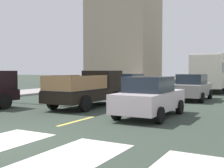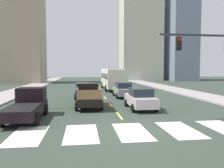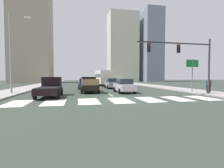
# 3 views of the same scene
# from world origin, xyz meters

# --- Properties ---
(sidewalk_left) EXTENTS (3.94, 110.00, 0.15)m
(sidewalk_left) POSITION_xyz_m (-11.71, 18.00, 0.07)
(sidewalk_left) COLOR #9B9292
(sidewalk_left) RESTS_ON ground
(crosswalk_stripe_4) EXTENTS (1.67, 3.47, 0.01)m
(crosswalk_stripe_4) POSITION_xyz_m (2.64, 0.00, 0.00)
(crosswalk_stripe_4) COLOR silver
(crosswalk_stripe_4) RESTS_ON ground
(lane_dash_0) EXTENTS (0.16, 2.40, 0.01)m
(lane_dash_0) POSITION_xyz_m (0.00, 4.00, 0.00)
(lane_dash_0) COLOR #E4CC50
(lane_dash_0) RESTS_ON ground
(lane_dash_1) EXTENTS (0.16, 2.40, 0.01)m
(lane_dash_1) POSITION_xyz_m (0.00, 9.00, 0.00)
(lane_dash_1) COLOR #E4CC50
(lane_dash_1) RESTS_ON ground
(lane_dash_2) EXTENTS (0.16, 2.40, 0.01)m
(lane_dash_2) POSITION_xyz_m (0.00, 14.00, 0.00)
(lane_dash_2) COLOR #E4CC50
(lane_dash_2) RESTS_ON ground
(lane_dash_3) EXTENTS (0.16, 2.40, 0.01)m
(lane_dash_3) POSITION_xyz_m (0.00, 19.00, 0.00)
(lane_dash_3) COLOR #E4CC50
(lane_dash_3) RESTS_ON ground
(lane_dash_4) EXTENTS (0.16, 2.40, 0.01)m
(lane_dash_4) POSITION_xyz_m (0.00, 24.00, 0.00)
(lane_dash_4) COLOR #E4CC50
(lane_dash_4) RESTS_ON ground
(lane_dash_5) EXTENTS (0.16, 2.40, 0.01)m
(lane_dash_5) POSITION_xyz_m (0.00, 29.00, 0.00)
(lane_dash_5) COLOR #E4CC50
(lane_dash_5) RESTS_ON ground
(lane_dash_6) EXTENTS (0.16, 2.40, 0.01)m
(lane_dash_6) POSITION_xyz_m (0.00, 34.00, 0.00)
(lane_dash_6) COLOR #E4CC50
(lane_dash_6) RESTS_ON ground
(lane_dash_7) EXTENTS (0.16, 2.40, 0.01)m
(lane_dash_7) POSITION_xyz_m (0.00, 39.00, 0.00)
(lane_dash_7) COLOR #E4CC50
(lane_dash_7) RESTS_ON ground
(pickup_stakebed) EXTENTS (2.18, 5.20, 1.96)m
(pickup_stakebed) POSITION_xyz_m (-2.05, 8.19, 0.94)
(pickup_stakebed) COLOR black
(pickup_stakebed) RESTS_ON ground
(city_bus) EXTENTS (2.72, 10.80, 3.32)m
(city_bus) POSITION_xyz_m (2.07, 23.72, 1.95)
(city_bus) COLOR beige
(city_bus) RESTS_ON ground
(sedan_near_left) EXTENTS (2.02, 4.40, 1.72)m
(sedan_near_left) POSITION_xyz_m (-2.43, 13.96, 0.86)
(sedan_near_left) COLOR #2C418B
(sedan_near_left) RESTS_ON ground
(sedan_far) EXTENTS (2.02, 4.40, 1.72)m
(sedan_far) POSITION_xyz_m (2.12, 14.06, 0.86)
(sedan_far) COLOR gray
(sedan_far) RESTS_ON ground
(sedan_near_right) EXTENTS (2.02, 4.40, 1.72)m
(sedan_near_right) POSITION_xyz_m (2.13, 6.33, 0.86)
(sedan_near_right) COLOR silver
(sedan_near_right) RESTS_ON ground
(tower_tall_centre) EXTENTS (11.72, 9.83, 29.18)m
(tower_tall_centre) POSITION_xyz_m (-17.64, 43.89, 14.59)
(tower_tall_centre) COLOR tan
(tower_tall_centre) RESTS_ON ground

